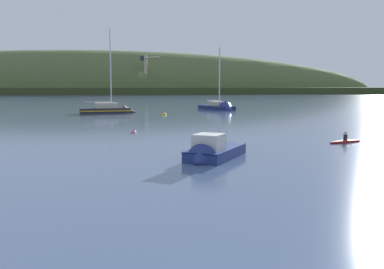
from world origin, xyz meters
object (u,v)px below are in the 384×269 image
Objects in this scene: canoe_with_paddler at (345,141)px; sailboat_outer_reach at (112,111)px; mooring_buoy_off_fishing_boat at (133,133)px; dockside_crane at (146,75)px; fishing_boat_moored at (212,154)px; mooring_buoy_midchannel at (164,115)px; sailboat_near_mooring at (220,108)px.

sailboat_outer_reach is at bearing -82.79° from canoe_with_paddler.
sailboat_outer_reach is at bearing 94.07° from mooring_buoy_off_fishing_boat.
dockside_crane reaches higher than canoe_with_paddler.
canoe_with_paddler is 5.47× the size of mooring_buoy_off_fishing_boat.
fishing_boat_moored is at bearing 7.57° from canoe_with_paddler.
mooring_buoy_off_fishing_boat is (-6.05, -25.39, 0.00)m from mooring_buoy_midchannel.
canoe_with_paddler is at bearing -21.35° from sailboat_near_mooring.
canoe_with_paddler is 19.81m from mooring_buoy_off_fishing_boat.
sailboat_near_mooring is 21.34m from sailboat_outer_reach.
dockside_crane is 208.12m from fishing_boat_moored.
mooring_buoy_midchannel is at bearing -90.70° from canoe_with_paddler.
dockside_crane is at bearing -107.16° from canoe_with_paddler.
sailboat_near_mooring reaches higher than mooring_buoy_midchannel.
dockside_crane reaches higher than mooring_buoy_off_fishing_boat.
sailboat_outer_reach is 10.00m from mooring_buoy_midchannel.
mooring_buoy_midchannel is (-9.87, -165.84, -10.13)m from dockside_crane.
fishing_boat_moored is 13.89m from canoe_with_paddler.
fishing_boat_moored is (6.43, -47.36, 0.00)m from sailboat_outer_reach.
mooring_buoy_off_fishing_boat is at bearing -45.70° from sailboat_near_mooring.
mooring_buoy_off_fishing_boat is at bearing -49.33° from canoe_with_paddler.
dockside_crane is 5.93× the size of canoe_with_paddler.
sailboat_near_mooring is at bearing -159.79° from fishing_boat_moored.
dockside_crane is 1.56× the size of sailboat_near_mooring.
sailboat_near_mooring reaches higher than mooring_buoy_off_fishing_boat.
canoe_with_paddler is at bearing -73.29° from mooring_buoy_midchannel.
dockside_crane reaches higher than mooring_buoy_midchannel.
sailboat_near_mooring is at bearing 44.41° from mooring_buoy_midchannel.
sailboat_outer_reach reaches higher than sailboat_near_mooring.
fishing_boat_moored is (-11.69, -207.56, -9.80)m from dockside_crane.
sailboat_near_mooring is 2.17× the size of fishing_boat_moored.
sailboat_near_mooring is 41.48m from mooring_buoy_off_fishing_boat.
mooring_buoy_midchannel is (-10.77, 35.86, -0.10)m from canoe_with_paddler.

